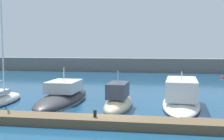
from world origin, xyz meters
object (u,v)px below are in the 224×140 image
mooring_buoy_red (222,78)px  motorboat_sand_third (118,101)px  dock_bollard (95,114)px  motorboat_charcoal_second (63,97)px  motorboat_white_fourth (181,97)px

mooring_buoy_red → motorboat_sand_third: bearing=-119.7°
mooring_buoy_red → dock_bollard: size_ratio=1.18×
motorboat_charcoal_second → mooring_buoy_red: bearing=-39.3°
motorboat_sand_third → dock_bollard: 5.21m
mooring_buoy_red → motorboat_white_fourth: bearing=-110.6°
motorboat_white_fourth → mooring_buoy_red: 22.29m
motorboat_sand_third → dock_bollard: (-0.75, -5.15, 0.22)m
motorboat_white_fourth → mooring_buoy_red: size_ratio=19.80×
motorboat_charcoal_second → mooring_buoy_red: (18.01, 20.90, -0.43)m
mooring_buoy_red → dock_bollard: 30.88m
dock_bollard → motorboat_white_fourth: bearing=50.0°
motorboat_charcoal_second → motorboat_sand_third: (5.15, -1.67, 0.10)m
motorboat_charcoal_second → motorboat_white_fourth: size_ratio=0.99×
motorboat_white_fourth → motorboat_charcoal_second: bearing=94.9°
motorboat_sand_third → mooring_buoy_red: size_ratio=12.15×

